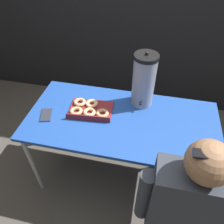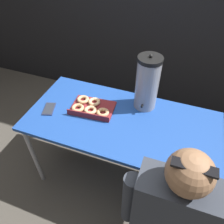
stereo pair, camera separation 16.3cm
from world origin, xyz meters
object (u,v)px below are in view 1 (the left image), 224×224
cell_phone (46,115)px  coffee_urn (144,81)px  donut_box (89,109)px  person_seated (181,214)px

cell_phone → coffee_urn: bearing=6.7°
donut_box → person_seated: size_ratio=0.29×
cell_phone → donut_box: bearing=3.2°
cell_phone → person_seated: bearing=-41.4°
donut_box → coffee_urn: (0.39, 0.19, 0.20)m
coffee_urn → donut_box: bearing=-153.2°
donut_box → cell_phone: (-0.31, -0.12, -0.01)m
donut_box → coffee_urn: coffee_urn is taller
cell_phone → person_seated: (1.05, -0.47, -0.17)m
cell_phone → person_seated: person_seated is taller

